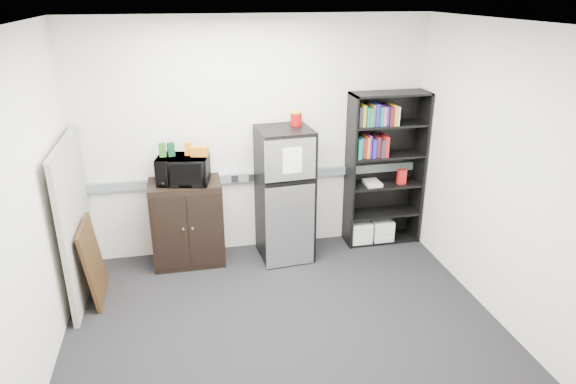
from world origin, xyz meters
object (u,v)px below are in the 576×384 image
(bookshelf, at_px, (383,166))
(microwave, at_px, (183,170))
(cubicle_partition, at_px, (75,220))
(cabinet, at_px, (188,223))
(refrigerator, at_px, (285,195))

(bookshelf, distance_m, microwave, 2.34)
(cubicle_partition, height_order, microwave, cubicle_partition)
(cabinet, xyz_separation_m, refrigerator, (1.10, -0.08, 0.28))
(cabinet, relative_size, microwave, 1.81)
(bookshelf, relative_size, cabinet, 1.90)
(refrigerator, bearing_deg, cubicle_partition, -175.41)
(cabinet, height_order, refrigerator, refrigerator)
(cubicle_partition, xyz_separation_m, refrigerator, (2.18, 0.34, -0.05))
(bookshelf, bearing_deg, cabinet, -178.39)
(cubicle_partition, bearing_deg, cabinet, 21.32)
(bookshelf, relative_size, microwave, 3.43)
(bookshelf, xyz_separation_m, refrigerator, (-1.23, -0.15, -0.21))
(refrigerator, bearing_deg, cabinet, 171.55)
(cubicle_partition, relative_size, refrigerator, 1.06)
(cabinet, height_order, microwave, microwave)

